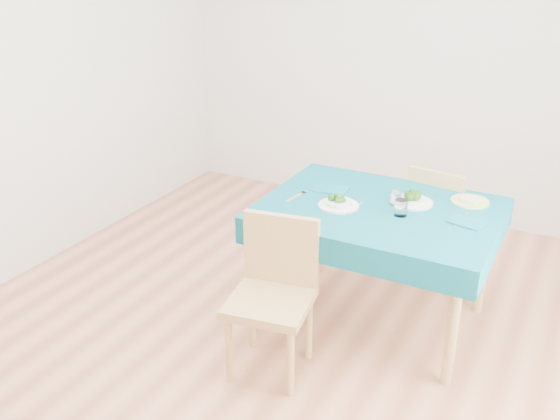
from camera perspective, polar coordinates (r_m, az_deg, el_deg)
The scene contains 16 objects.
room_shell at distance 3.15m, azimuth 0.00°, elevation 8.31°, with size 4.02×4.52×2.73m.
table at distance 3.80m, azimuth 8.74°, elevation -5.01°, with size 1.33×1.01×0.76m, color #084C5A.
chair_near at distance 3.25m, azimuth -0.95°, elevation -7.04°, with size 0.42×0.46×1.04m, color tan.
chair_far at distance 4.28m, azimuth 14.58°, elevation -0.86°, with size 0.37×0.41×0.92m, color tan.
bowl_near at distance 3.60m, azimuth 5.39°, elevation 0.85°, with size 0.23×0.23×0.07m, color white, non-canonical shape.
bowl_far at distance 3.71m, azimuth 12.03°, elevation 1.13°, with size 0.24×0.24×0.07m, color white, non-canonical shape.
fork_near at distance 3.72m, azimuth 1.44°, elevation 1.21°, with size 0.03×0.20×0.00m, color silver.
knife_near at distance 3.58m, azimuth 6.69°, elevation 0.08°, with size 0.02×0.22×0.00m, color silver.
fork_far at distance 3.74m, azimuth 11.76°, elevation 0.79°, with size 0.03×0.19×0.00m, color silver.
knife_far at distance 3.56m, azimuth 16.21°, elevation -0.92°, with size 0.02×0.23×0.00m, color silver.
napkin_near at distance 3.84m, azimuth 4.69°, elevation 1.89°, with size 0.20×0.14×0.01m, color #0B5563.
napkin_far at distance 3.53m, azimuth 16.68°, elevation -1.09°, with size 0.19×0.13×0.01m, color #0B5563.
tumbler_center at distance 3.66m, azimuth 10.55°, elevation 1.05°, with size 0.06×0.06×0.08m, color white.
tumbler_side at distance 3.53m, azimuth 10.99°, elevation 0.21°, with size 0.07×0.07×0.09m, color white.
side_plate at distance 3.82m, azimuth 16.97°, elevation 0.76°, with size 0.22×0.22×0.01m, color #BCD467.
bread_slice at distance 3.81m, azimuth 16.99°, elevation 0.94°, with size 0.10×0.10×0.01m, color beige.
Camera 1 is at (1.42, -2.69, 2.19)m, focal length 40.00 mm.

